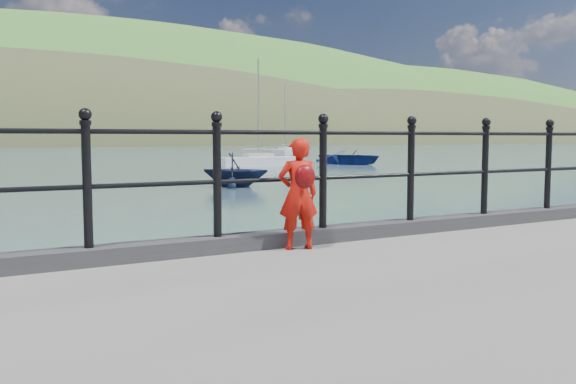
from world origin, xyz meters
TOP-DOWN VIEW (x-y plane):
  - ground at (0.00, 0.00)m, footprint 600.00×600.00m
  - kerb at (0.00, -0.15)m, footprint 60.00×0.30m
  - railing at (0.00, -0.15)m, footprint 18.11×0.11m
  - far_shore at (38.34, 239.41)m, footprint 830.00×200.00m
  - child at (0.15, -0.41)m, footprint 0.45×0.36m
  - launch_blue at (26.05, 34.88)m, footprint 5.45×6.62m
  - launch_navy at (8.11, 18.28)m, footprint 3.73×3.68m
  - sailboat_near at (17.83, 35.15)m, footprint 5.98×1.89m
  - sailboat_far at (35.98, 63.26)m, footprint 5.80×5.79m

SIDE VIEW (x-z plane):
  - far_shore at x=38.34m, z-range -100.57..55.43m
  - ground at x=0.00m, z-range 0.00..0.00m
  - sailboat_near at x=17.83m, z-range -3.75..4.43m
  - sailboat_far at x=35.98m, z-range -4.25..4.93m
  - launch_blue at x=26.05m, z-range 0.00..1.20m
  - launch_navy at x=8.11m, z-range 0.00..1.49m
  - kerb at x=0.00m, z-range 1.00..1.15m
  - child at x=0.15m, z-range 1.01..2.10m
  - railing at x=0.00m, z-range 1.23..2.42m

